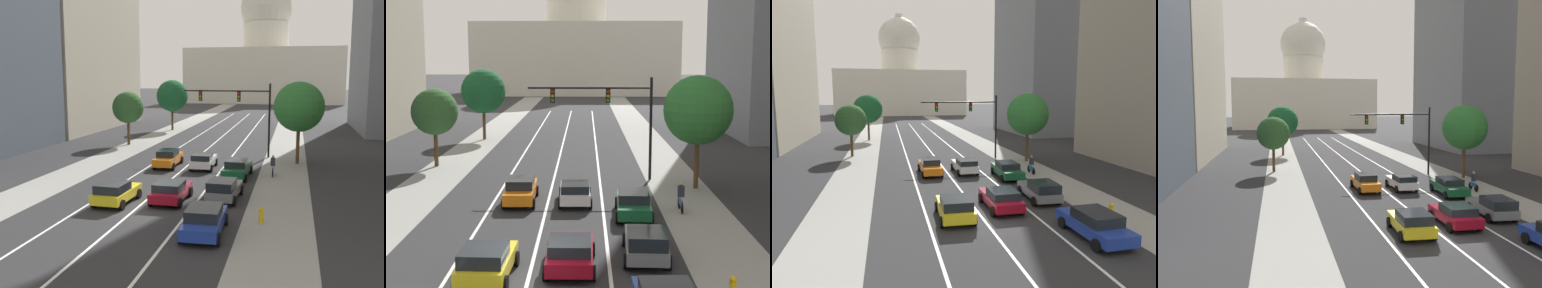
% 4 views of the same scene
% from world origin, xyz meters
% --- Properties ---
extents(ground_plane, '(400.00, 400.00, 0.00)m').
position_xyz_m(ground_plane, '(0.00, 40.00, 0.00)').
color(ground_plane, '#2B2B2D').
extents(sidewalk_left, '(3.94, 130.00, 0.01)m').
position_xyz_m(sidewalk_left, '(-8.53, 35.00, 0.01)').
color(sidewalk_left, gray).
rests_on(sidewalk_left, ground).
extents(sidewalk_right, '(3.94, 130.00, 0.01)m').
position_xyz_m(sidewalk_right, '(8.53, 35.00, 0.01)').
color(sidewalk_right, gray).
rests_on(sidewalk_right, ground).
extents(lane_stripe_left, '(0.16, 90.00, 0.01)m').
position_xyz_m(lane_stripe_left, '(-3.28, 25.00, 0.01)').
color(lane_stripe_left, white).
rests_on(lane_stripe_left, ground).
extents(lane_stripe_center, '(0.16, 90.00, 0.01)m').
position_xyz_m(lane_stripe_center, '(0.00, 25.00, 0.01)').
color(lane_stripe_center, white).
rests_on(lane_stripe_center, ground).
extents(lane_stripe_right, '(0.16, 90.00, 0.01)m').
position_xyz_m(lane_stripe_right, '(3.28, 25.00, 0.01)').
color(lane_stripe_right, white).
rests_on(lane_stripe_right, ground).
extents(capitol_building, '(44.97, 28.43, 36.82)m').
position_xyz_m(capitol_building, '(0.00, 115.95, 11.52)').
color(capitol_building, beige).
rests_on(capitol_building, ground).
extents(car_gray, '(2.15, 4.28, 1.48)m').
position_xyz_m(car_gray, '(4.91, 2.71, 0.77)').
color(car_gray, slate).
rests_on(car_gray, ground).
extents(car_crimson, '(2.11, 4.20, 1.38)m').
position_xyz_m(car_crimson, '(1.64, 1.58, 0.73)').
color(car_crimson, maroon).
rests_on(car_crimson, ground).
extents(car_yellow, '(2.20, 4.09, 1.45)m').
position_xyz_m(car_yellow, '(-1.65, 0.38, 0.76)').
color(car_yellow, yellow).
rests_on(car_yellow, ground).
extents(car_orange, '(2.00, 4.77, 1.51)m').
position_xyz_m(car_orange, '(-1.64, 12.58, 0.78)').
color(car_orange, orange).
rests_on(car_orange, ground).
extents(car_white, '(2.05, 4.25, 1.40)m').
position_xyz_m(car_white, '(1.65, 12.26, 0.74)').
color(car_white, silver).
rests_on(car_white, ground).
extents(car_green, '(2.16, 4.78, 1.44)m').
position_xyz_m(car_green, '(4.92, 9.64, 0.75)').
color(car_green, '#14512D').
rests_on(car_green, ground).
extents(traffic_signal_mast, '(8.74, 0.39, 7.29)m').
position_xyz_m(traffic_signal_mast, '(4.18, 19.05, 5.12)').
color(traffic_signal_mast, black).
rests_on(traffic_signal_mast, ground).
extents(fire_hydrant, '(0.26, 0.35, 0.91)m').
position_xyz_m(fire_hydrant, '(7.64, -1.42, 0.46)').
color(fire_hydrant, yellow).
rests_on(fire_hydrant, ground).
extents(cyclist, '(0.36, 1.70, 1.72)m').
position_xyz_m(cyclist, '(7.69, 10.62, 0.85)').
color(cyclist, black).
rests_on(cyclist, ground).
extents(street_tree_far_right, '(4.57, 4.57, 7.53)m').
position_xyz_m(street_tree_far_right, '(9.64, 16.43, 5.24)').
color(street_tree_far_right, '#51381E').
rests_on(street_tree_far_right, ground).
extents(street_tree_mid_left, '(3.69, 3.69, 6.23)m').
position_xyz_m(street_tree_mid_left, '(-9.66, 23.88, 4.36)').
color(street_tree_mid_left, '#51381E').
rests_on(street_tree_mid_left, ground).
extents(street_tree_near_left, '(4.63, 4.63, 7.40)m').
position_xyz_m(street_tree_near_left, '(-8.39, 38.74, 5.07)').
color(street_tree_near_left, '#51381E').
rests_on(street_tree_near_left, ground).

